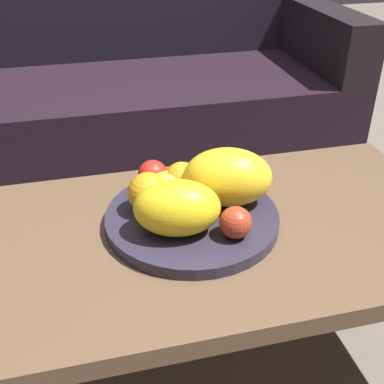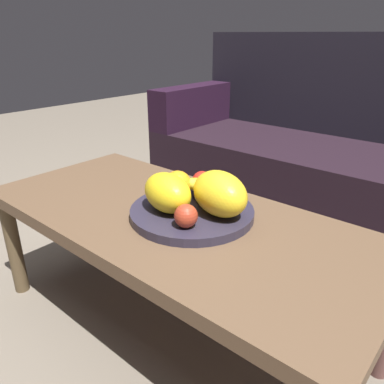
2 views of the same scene
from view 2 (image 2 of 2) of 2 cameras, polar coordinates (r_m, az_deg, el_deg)
ground_plane at (r=1.33m, az=-2.55°, el=-19.40°), size 8.00×8.00×0.00m
coffee_table at (r=1.12m, az=-2.87°, el=-5.43°), size 1.22×0.55×0.41m
couch at (r=1.99m, az=19.75°, el=4.29°), size 1.70×0.70×0.90m
fruit_bowl at (r=1.08m, az=0.00°, el=-3.06°), size 0.35×0.35×0.03m
melon_large_front at (r=1.02m, az=4.23°, el=-0.22°), size 0.21×0.17×0.12m
melon_smaller_beside at (r=1.04m, az=-3.72°, el=-0.09°), size 0.18×0.14×0.11m
orange_front at (r=1.13m, az=-2.18°, el=1.15°), size 0.08×0.08×0.08m
orange_right at (r=1.11m, az=2.30°, el=0.58°), size 0.08×0.08×0.08m
apple_front at (r=1.18m, az=1.54°, el=1.62°), size 0.06×0.06×0.06m
apple_left at (r=0.96m, az=-0.92°, el=-3.63°), size 0.06×0.06×0.06m
banana_bunch at (r=1.12m, az=1.47°, el=0.40°), size 0.17×0.14×0.06m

